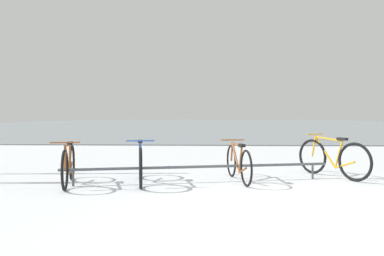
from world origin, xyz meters
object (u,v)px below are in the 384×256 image
bicycle_1 (140,163)px  bicycle_2 (238,163)px  bicycle_0 (69,165)px  bicycle_3 (332,158)px

bicycle_1 → bicycle_2: bicycle_1 is taller
bicycle_0 → bicycle_1: bearing=11.1°
bicycle_0 → bicycle_2: bicycle_0 is taller
bicycle_0 → bicycle_3: 4.90m
bicycle_3 → bicycle_1: bearing=-168.5°
bicycle_0 → bicycle_1: size_ratio=0.95×
bicycle_1 → bicycle_3: (3.60, 0.73, 0.02)m
bicycle_1 → bicycle_2: (1.75, 0.24, -0.02)m
bicycle_0 → bicycle_3: bearing=11.4°
bicycle_0 → bicycle_2: bearing=9.2°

